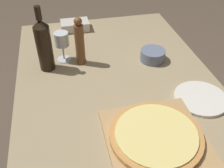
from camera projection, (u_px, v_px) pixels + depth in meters
The scene contains 9 objects.
dining_table at pixel (126, 120), 1.13m from camera, with size 0.92×1.70×0.75m.
cutting_board at pixel (155, 139), 0.93m from camera, with size 0.35×0.35×0.02m.
pizza at pixel (156, 135), 0.92m from camera, with size 0.33×0.33×0.02m.
wine_bottle at pixel (44, 44), 1.21m from camera, with size 0.07×0.07×0.32m.
pepper_mill at pixel (80, 42), 1.26m from camera, with size 0.05×0.05×0.24m.
wine_glass at pixel (62, 41), 1.28m from camera, with size 0.07×0.07×0.15m.
small_bowl at pixel (153, 55), 1.33m from camera, with size 0.13×0.13×0.06m.
dinner_plate at pixel (201, 98), 1.11m from camera, with size 0.22×0.22×0.01m.
food_container at pixel (75, 25), 1.60m from camera, with size 0.17×0.11×0.05m.
Camera 1 is at (-0.23, -0.75, 1.49)m, focal length 42.00 mm.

